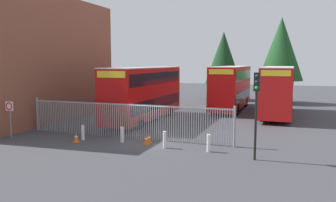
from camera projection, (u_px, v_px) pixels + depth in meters
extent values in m
plane|color=#3D3D42|center=(184.00, 120.00, 28.52)|extent=(100.00, 100.00, 0.00)
cube|color=brown|center=(20.00, 59.00, 28.43)|extent=(8.50, 15.77, 10.13)
cylinder|color=gray|center=(38.00, 115.00, 23.79)|extent=(0.06, 0.06, 2.20)
cylinder|color=gray|center=(39.00, 115.00, 23.74)|extent=(0.06, 0.06, 2.20)
cylinder|color=gray|center=(41.00, 115.00, 23.69)|extent=(0.06, 0.06, 2.20)
cylinder|color=gray|center=(42.00, 115.00, 23.65)|extent=(0.06, 0.06, 2.20)
cylinder|color=gray|center=(44.00, 116.00, 23.60)|extent=(0.06, 0.06, 2.20)
cylinder|color=gray|center=(46.00, 116.00, 23.55)|extent=(0.06, 0.06, 2.20)
cylinder|color=gray|center=(47.00, 116.00, 23.50)|extent=(0.06, 0.06, 2.20)
cylinder|color=gray|center=(49.00, 116.00, 23.45)|extent=(0.06, 0.06, 2.20)
cylinder|color=gray|center=(50.00, 116.00, 23.41)|extent=(0.06, 0.06, 2.20)
cylinder|color=gray|center=(52.00, 116.00, 23.36)|extent=(0.06, 0.06, 2.20)
cylinder|color=gray|center=(54.00, 116.00, 23.31)|extent=(0.06, 0.06, 2.20)
cylinder|color=gray|center=(55.00, 116.00, 23.26)|extent=(0.06, 0.06, 2.20)
cylinder|color=gray|center=(57.00, 116.00, 23.22)|extent=(0.06, 0.06, 2.20)
cylinder|color=gray|center=(59.00, 116.00, 23.17)|extent=(0.06, 0.06, 2.20)
cylinder|color=gray|center=(60.00, 117.00, 23.12)|extent=(0.06, 0.06, 2.20)
cylinder|color=gray|center=(62.00, 117.00, 23.07)|extent=(0.06, 0.06, 2.20)
cylinder|color=gray|center=(64.00, 117.00, 23.02)|extent=(0.06, 0.06, 2.20)
cylinder|color=gray|center=(66.00, 117.00, 22.98)|extent=(0.06, 0.06, 2.20)
cylinder|color=gray|center=(67.00, 117.00, 22.93)|extent=(0.06, 0.06, 2.20)
cylinder|color=gray|center=(69.00, 117.00, 22.88)|extent=(0.06, 0.06, 2.20)
cylinder|color=gray|center=(71.00, 117.00, 22.83)|extent=(0.06, 0.06, 2.20)
cylinder|color=gray|center=(72.00, 117.00, 22.79)|extent=(0.06, 0.06, 2.20)
cylinder|color=gray|center=(74.00, 117.00, 22.74)|extent=(0.06, 0.06, 2.20)
cylinder|color=gray|center=(76.00, 118.00, 22.69)|extent=(0.06, 0.06, 2.20)
cylinder|color=gray|center=(78.00, 118.00, 22.64)|extent=(0.06, 0.06, 2.20)
cylinder|color=gray|center=(79.00, 118.00, 22.59)|extent=(0.06, 0.06, 2.20)
cylinder|color=gray|center=(81.00, 118.00, 22.55)|extent=(0.06, 0.06, 2.20)
cylinder|color=gray|center=(83.00, 118.00, 22.50)|extent=(0.06, 0.06, 2.20)
cylinder|color=gray|center=(85.00, 118.00, 22.45)|extent=(0.06, 0.06, 2.20)
cylinder|color=gray|center=(87.00, 118.00, 22.40)|extent=(0.06, 0.06, 2.20)
cylinder|color=gray|center=(88.00, 118.00, 22.36)|extent=(0.06, 0.06, 2.20)
cylinder|color=gray|center=(90.00, 119.00, 22.31)|extent=(0.06, 0.06, 2.20)
cylinder|color=gray|center=(92.00, 119.00, 22.26)|extent=(0.06, 0.06, 2.20)
cylinder|color=gray|center=(94.00, 119.00, 22.21)|extent=(0.06, 0.06, 2.20)
cylinder|color=gray|center=(96.00, 119.00, 22.16)|extent=(0.06, 0.06, 2.20)
cylinder|color=gray|center=(98.00, 119.00, 22.12)|extent=(0.06, 0.06, 2.20)
cylinder|color=gray|center=(99.00, 119.00, 22.07)|extent=(0.06, 0.06, 2.20)
cylinder|color=gray|center=(101.00, 119.00, 22.02)|extent=(0.06, 0.06, 2.20)
cylinder|color=gray|center=(103.00, 119.00, 21.97)|extent=(0.06, 0.06, 2.20)
cylinder|color=gray|center=(105.00, 120.00, 21.93)|extent=(0.06, 0.06, 2.20)
cylinder|color=gray|center=(107.00, 120.00, 21.88)|extent=(0.06, 0.06, 2.20)
cylinder|color=gray|center=(109.00, 120.00, 21.83)|extent=(0.06, 0.06, 2.20)
cylinder|color=gray|center=(111.00, 120.00, 21.78)|extent=(0.06, 0.06, 2.20)
cylinder|color=gray|center=(113.00, 120.00, 21.74)|extent=(0.06, 0.06, 2.20)
cylinder|color=gray|center=(114.00, 120.00, 21.69)|extent=(0.06, 0.06, 2.20)
cylinder|color=gray|center=(116.00, 120.00, 21.64)|extent=(0.06, 0.06, 2.20)
cylinder|color=gray|center=(118.00, 120.00, 21.59)|extent=(0.06, 0.06, 2.20)
cylinder|color=gray|center=(120.00, 121.00, 21.54)|extent=(0.06, 0.06, 2.20)
cylinder|color=gray|center=(122.00, 121.00, 21.50)|extent=(0.06, 0.06, 2.20)
cylinder|color=gray|center=(124.00, 121.00, 21.45)|extent=(0.06, 0.06, 2.20)
cylinder|color=gray|center=(126.00, 121.00, 21.40)|extent=(0.06, 0.06, 2.20)
cylinder|color=gray|center=(128.00, 121.00, 21.35)|extent=(0.06, 0.06, 2.20)
cylinder|color=gray|center=(130.00, 121.00, 21.31)|extent=(0.06, 0.06, 2.20)
cylinder|color=gray|center=(132.00, 121.00, 21.26)|extent=(0.06, 0.06, 2.20)
cylinder|color=gray|center=(134.00, 121.00, 21.21)|extent=(0.06, 0.06, 2.20)
cylinder|color=gray|center=(136.00, 122.00, 21.16)|extent=(0.06, 0.06, 2.20)
cylinder|color=gray|center=(138.00, 122.00, 21.11)|extent=(0.06, 0.06, 2.20)
cylinder|color=gray|center=(140.00, 122.00, 21.07)|extent=(0.06, 0.06, 2.20)
cylinder|color=gray|center=(142.00, 122.00, 21.02)|extent=(0.06, 0.06, 2.20)
cylinder|color=gray|center=(144.00, 122.00, 20.97)|extent=(0.06, 0.06, 2.20)
cylinder|color=gray|center=(146.00, 122.00, 20.92)|extent=(0.06, 0.06, 2.20)
cylinder|color=gray|center=(148.00, 122.00, 20.88)|extent=(0.06, 0.06, 2.20)
cylinder|color=gray|center=(150.00, 122.00, 20.83)|extent=(0.06, 0.06, 2.20)
cylinder|color=gray|center=(152.00, 123.00, 20.78)|extent=(0.06, 0.06, 2.20)
cylinder|color=gray|center=(155.00, 123.00, 20.73)|extent=(0.06, 0.06, 2.20)
cylinder|color=gray|center=(157.00, 123.00, 20.68)|extent=(0.06, 0.06, 2.20)
cylinder|color=gray|center=(159.00, 123.00, 20.64)|extent=(0.06, 0.06, 2.20)
cylinder|color=gray|center=(161.00, 123.00, 20.59)|extent=(0.06, 0.06, 2.20)
cylinder|color=gray|center=(163.00, 123.00, 20.54)|extent=(0.06, 0.06, 2.20)
cylinder|color=gray|center=(165.00, 123.00, 20.49)|extent=(0.06, 0.06, 2.20)
cylinder|color=gray|center=(167.00, 124.00, 20.45)|extent=(0.06, 0.06, 2.20)
cylinder|color=gray|center=(170.00, 124.00, 20.40)|extent=(0.06, 0.06, 2.20)
cylinder|color=gray|center=(172.00, 124.00, 20.35)|extent=(0.06, 0.06, 2.20)
cylinder|color=gray|center=(174.00, 124.00, 20.30)|extent=(0.06, 0.06, 2.20)
cylinder|color=gray|center=(176.00, 124.00, 20.25)|extent=(0.06, 0.06, 2.20)
cylinder|color=gray|center=(178.00, 124.00, 20.21)|extent=(0.06, 0.06, 2.20)
cylinder|color=gray|center=(180.00, 124.00, 20.16)|extent=(0.06, 0.06, 2.20)
cylinder|color=gray|center=(183.00, 125.00, 20.11)|extent=(0.06, 0.06, 2.20)
cylinder|color=gray|center=(185.00, 125.00, 20.06)|extent=(0.06, 0.06, 2.20)
cylinder|color=gray|center=(187.00, 125.00, 20.02)|extent=(0.06, 0.06, 2.20)
cylinder|color=gray|center=(189.00, 125.00, 19.97)|extent=(0.06, 0.06, 2.20)
cylinder|color=gray|center=(192.00, 125.00, 19.92)|extent=(0.06, 0.06, 2.20)
cylinder|color=gray|center=(194.00, 125.00, 19.87)|extent=(0.06, 0.06, 2.20)
cylinder|color=gray|center=(196.00, 125.00, 19.82)|extent=(0.06, 0.06, 2.20)
cylinder|color=gray|center=(199.00, 126.00, 19.78)|extent=(0.06, 0.06, 2.20)
cylinder|color=gray|center=(201.00, 126.00, 19.73)|extent=(0.06, 0.06, 2.20)
cylinder|color=gray|center=(203.00, 126.00, 19.68)|extent=(0.06, 0.06, 2.20)
cylinder|color=gray|center=(206.00, 126.00, 19.63)|extent=(0.06, 0.06, 2.20)
cylinder|color=gray|center=(208.00, 126.00, 19.59)|extent=(0.06, 0.06, 2.20)
cylinder|color=gray|center=(210.00, 126.00, 19.54)|extent=(0.06, 0.06, 2.20)
cylinder|color=gray|center=(213.00, 127.00, 19.49)|extent=(0.06, 0.06, 2.20)
cylinder|color=gray|center=(215.00, 127.00, 19.44)|extent=(0.06, 0.06, 2.20)
cylinder|color=gray|center=(217.00, 127.00, 19.39)|extent=(0.06, 0.06, 2.20)
cylinder|color=gray|center=(220.00, 127.00, 19.35)|extent=(0.06, 0.06, 2.20)
cylinder|color=gray|center=(222.00, 127.00, 19.30)|extent=(0.06, 0.06, 2.20)
cylinder|color=gray|center=(225.00, 127.00, 19.25)|extent=(0.06, 0.06, 2.20)
cylinder|color=gray|center=(227.00, 128.00, 19.20)|extent=(0.06, 0.06, 2.20)
cylinder|color=gray|center=(230.00, 128.00, 19.16)|extent=(0.06, 0.06, 2.20)
cylinder|color=gray|center=(232.00, 128.00, 19.11)|extent=(0.06, 0.06, 2.20)
cylinder|color=gray|center=(234.00, 128.00, 19.06)|extent=(0.06, 0.06, 2.20)
cylinder|color=gray|center=(125.00, 105.00, 21.31)|extent=(13.81, 0.07, 0.07)
cylinder|color=gray|center=(37.00, 114.00, 23.78)|extent=(0.14, 0.14, 2.35)
cylinder|color=gray|center=(234.00, 127.00, 19.05)|extent=(0.14, 0.14, 2.35)
cube|color=#B70C0C|center=(144.00, 92.00, 27.62)|extent=(2.50, 10.80, 4.00)
cube|color=black|center=(145.00, 102.00, 27.71)|extent=(2.54, 10.37, 0.90)
cube|color=black|center=(144.00, 78.00, 27.48)|extent=(2.54, 10.37, 0.90)
cube|color=yellow|center=(111.00, 74.00, 22.44)|extent=(2.12, 0.12, 0.44)
cube|color=silver|center=(144.00, 68.00, 27.39)|extent=(2.50, 10.80, 0.08)
cylinder|color=black|center=(113.00, 120.00, 25.08)|extent=(0.30, 1.04, 1.04)
cylinder|color=black|center=(140.00, 122.00, 24.32)|extent=(0.30, 1.04, 1.04)
cylinder|color=black|center=(147.00, 109.00, 30.97)|extent=(0.30, 1.04, 1.04)
cylinder|color=black|center=(169.00, 111.00, 30.22)|extent=(0.30, 1.04, 1.04)
cube|color=red|center=(278.00, 90.00, 30.29)|extent=(2.50, 10.80, 4.00)
cube|color=black|center=(278.00, 99.00, 30.38)|extent=(2.54, 10.37, 0.90)
cube|color=black|center=(278.00, 77.00, 30.16)|extent=(2.54, 10.37, 0.90)
cube|color=yellow|center=(276.00, 73.00, 25.12)|extent=(2.12, 0.12, 0.44)
cube|color=silver|center=(279.00, 67.00, 30.07)|extent=(2.50, 10.80, 0.08)
cylinder|color=black|center=(261.00, 115.00, 27.75)|extent=(0.30, 1.04, 1.04)
cylinder|color=black|center=(290.00, 116.00, 27.00)|extent=(0.30, 1.04, 1.04)
cylinder|color=black|center=(267.00, 106.00, 33.65)|extent=(0.30, 1.04, 1.04)
cylinder|color=black|center=(290.00, 107.00, 32.89)|extent=(0.30, 1.04, 1.04)
cube|color=#B70C0C|center=(231.00, 87.00, 34.28)|extent=(2.50, 10.80, 4.00)
cube|color=black|center=(231.00, 95.00, 34.36)|extent=(2.54, 10.37, 0.90)
cube|color=black|center=(232.00, 75.00, 34.14)|extent=(2.54, 10.37, 0.90)
cube|color=yellow|center=(221.00, 72.00, 29.10)|extent=(2.12, 0.12, 0.44)
cube|color=silver|center=(232.00, 67.00, 34.05)|extent=(2.50, 10.80, 0.08)
cylinder|color=black|center=(213.00, 108.00, 31.73)|extent=(0.30, 1.04, 1.04)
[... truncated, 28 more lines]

